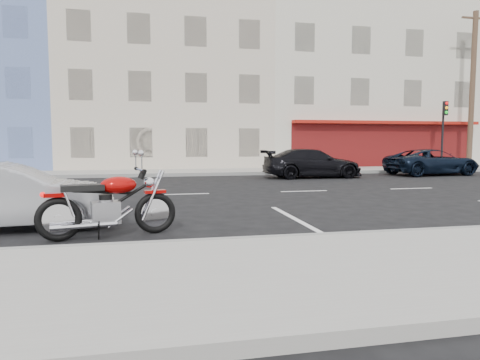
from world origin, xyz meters
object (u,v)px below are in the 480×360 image
object	(u,v)px
motorcycle	(157,204)
suv_far	(432,162)
car_far	(312,163)
traffic_light	(444,126)
fire_hydrant	(417,161)
sedan_silver	(7,196)
utility_pole	(472,89)

from	to	relation	value
motorcycle	suv_far	xyz separation A→B (m)	(13.55, 10.99, 0.10)
motorcycle	car_far	world-z (taller)	car_far
motorcycle	car_far	bearing A→B (deg)	44.06
traffic_light	car_far	size ratio (longest dim) A/B	0.83
fire_hydrant	motorcycle	size ratio (longest dim) A/B	0.31
fire_hydrant	sedan_silver	bearing A→B (deg)	-142.98
car_far	motorcycle	bearing A→B (deg)	146.63
fire_hydrant	suv_far	size ratio (longest dim) A/B	0.16
fire_hydrant	car_far	size ratio (longest dim) A/B	0.16
fire_hydrant	suv_far	xyz separation A→B (m)	(-1.36, -3.18, 0.11)
traffic_light	sedan_silver	world-z (taller)	traffic_light
fire_hydrant	motorcycle	xyz separation A→B (m)	(-14.91, -14.17, 0.01)
traffic_light	car_far	distance (m)	10.00
traffic_light	motorcycle	distance (m)	21.67
fire_hydrant	motorcycle	world-z (taller)	motorcycle
utility_pole	sedan_silver	bearing A→B (deg)	-147.63
fire_hydrant	sedan_silver	distance (m)	22.09
motorcycle	fire_hydrant	bearing A→B (deg)	31.33
traffic_light	car_far	bearing A→B (deg)	-160.46
utility_pole	fire_hydrant	xyz separation A→B (m)	(-3.50, -0.10, -4.21)
suv_far	car_far	world-z (taller)	car_far
utility_pole	car_far	world-z (taller)	utility_pole
suv_far	fire_hydrant	bearing A→B (deg)	-27.64
sedan_silver	fire_hydrant	bearing A→B (deg)	-58.35
car_far	suv_far	bearing A→B (deg)	-87.24
motorcycle	suv_far	size ratio (longest dim) A/B	0.50
fire_hydrant	suv_far	world-z (taller)	suv_far
utility_pole	suv_far	distance (m)	7.15
fire_hydrant	sedan_silver	world-z (taller)	sedan_silver
utility_pole	traffic_light	distance (m)	2.97
traffic_light	suv_far	world-z (taller)	traffic_light
sedan_silver	motorcycle	bearing A→B (deg)	-113.07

